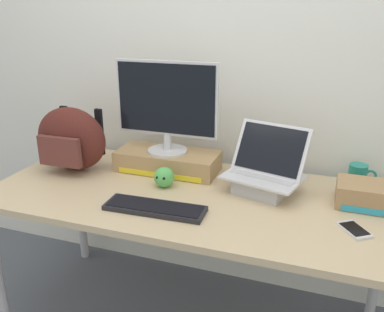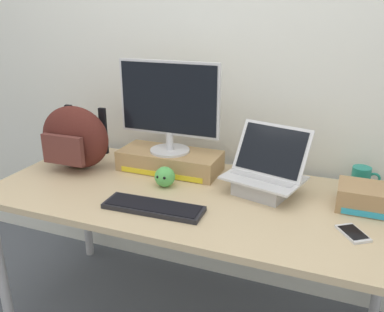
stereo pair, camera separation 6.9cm
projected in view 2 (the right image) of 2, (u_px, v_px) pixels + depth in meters
back_wall at (228, 57)px, 2.10m from camera, size 7.00×0.10×2.60m
desk at (192, 206)px, 1.87m from camera, size 1.85×0.82×0.75m
toner_box_yellow at (170, 161)px, 2.10m from camera, size 0.52×0.23×0.10m
desktop_monitor at (169, 105)px, 2.00m from camera, size 0.52×0.20×0.46m
open_laptop at (265, 179)px, 1.83m from camera, size 0.39×0.32×0.30m
external_keyboard at (153, 207)px, 1.70m from camera, size 0.43×0.15×0.02m
messenger_backpack at (75, 138)px, 2.09m from camera, size 0.38×0.24×0.33m
coffee_mug at (361, 178)px, 1.89m from camera, size 0.13×0.09×0.10m
cell_phone at (353, 233)px, 1.51m from camera, size 0.13×0.15×0.01m
plush_toy at (165, 177)px, 1.91m from camera, size 0.10×0.10×0.10m
toner_box_cyan at (378, 199)px, 1.68m from camera, size 0.32×0.18×0.10m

